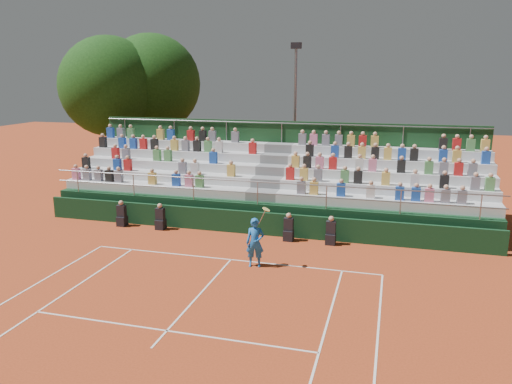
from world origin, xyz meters
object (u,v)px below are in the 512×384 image
(tennis_player, at_px, (255,243))
(tree_east, at_px, (152,83))
(tree_west, at_px, (110,87))
(floodlight_mast, at_px, (295,106))

(tennis_player, bearing_deg, tree_east, 127.54)
(tree_west, height_order, tree_east, tree_east)
(tennis_player, height_order, tree_east, tree_east)
(tennis_player, distance_m, tree_west, 18.74)
(tree_west, xyz_separation_m, tree_east, (1.87, 2.15, 0.18))
(tennis_player, height_order, floodlight_mast, floodlight_mast)
(tennis_player, bearing_deg, floodlight_mast, 95.20)
(tree_east, relative_size, floodlight_mast, 1.10)
(tennis_player, height_order, tree_west, tree_west)
(tree_east, xyz_separation_m, floodlight_mast, (10.02, -1.57, -1.21))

